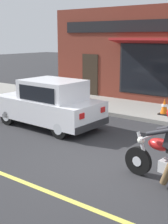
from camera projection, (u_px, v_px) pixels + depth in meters
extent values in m
plane|color=#2B2B2D|center=(110.00, 165.00, 7.23)|extent=(80.00, 80.00, 0.00)
cube|color=gray|center=(116.00, 106.00, 13.04)|extent=(2.60, 22.00, 0.14)
cube|color=maroon|center=(141.00, 56.00, 13.61)|extent=(0.50, 9.20, 4.20)
cube|color=black|center=(162.00, 71.00, 12.86)|extent=(0.04, 3.86, 2.10)
cube|color=black|center=(163.00, 71.00, 12.87)|extent=(0.02, 4.05, 2.20)
cube|color=#2D2319|center=(90.00, 76.00, 15.12)|extent=(0.04, 0.90, 2.10)
cube|color=maroon|center=(161.00, 41.00, 12.32)|extent=(0.81, 4.42, 0.24)
cube|color=black|center=(139.00, 26.00, 13.10)|extent=(0.06, 7.82, 0.50)
cylinder|color=black|center=(138.00, 161.00, 6.69)|extent=(0.17, 0.63, 0.62)
cylinder|color=silver|center=(138.00, 161.00, 6.69)|extent=(0.14, 0.23, 0.22)
ellipsoid|color=#B21919|center=(160.00, 145.00, 6.25)|extent=(0.36, 0.55, 0.24)
cylinder|color=silver|center=(143.00, 148.00, 6.55)|extent=(0.11, 0.33, 0.68)
cylinder|color=silver|center=(148.00, 137.00, 6.41)|extent=(0.56, 0.10, 0.04)
sphere|color=silver|center=(141.00, 140.00, 6.55)|extent=(0.16, 0.16, 0.16)
cylinder|color=#232328|center=(159.00, 132.00, 5.99)|extent=(0.15, 0.53, 0.26)
cylinder|color=black|center=(8.00, 116.00, 10.54)|extent=(0.20, 0.61, 0.60)
cylinder|color=silver|center=(8.00, 116.00, 10.54)|extent=(0.21, 0.34, 0.33)
cylinder|color=black|center=(39.00, 108.00, 11.63)|extent=(0.20, 0.61, 0.60)
cylinder|color=silver|center=(39.00, 108.00, 11.63)|extent=(0.21, 0.34, 0.33)
cylinder|color=black|center=(60.00, 129.00, 9.08)|extent=(0.20, 0.61, 0.60)
cylinder|color=silver|center=(60.00, 129.00, 9.08)|extent=(0.21, 0.34, 0.33)
cylinder|color=black|center=(90.00, 119.00, 10.17)|extent=(0.20, 0.61, 0.60)
cylinder|color=silver|center=(90.00, 119.00, 10.17)|extent=(0.21, 0.34, 0.33)
cube|color=silver|center=(48.00, 109.00, 10.28)|extent=(1.76, 3.75, 0.70)
cube|color=silver|center=(53.00, 90.00, 9.98)|extent=(1.50, 1.95, 0.66)
cube|color=black|center=(34.00, 89.00, 10.52)|extent=(1.34, 0.39, 0.51)
cube|color=black|center=(36.00, 94.00, 9.44)|extent=(0.08, 1.52, 0.46)
cube|color=black|center=(68.00, 88.00, 10.54)|extent=(0.08, 1.52, 0.46)
cube|color=silver|center=(0.00, 100.00, 11.00)|extent=(0.24, 0.05, 0.14)
cube|color=red|center=(82.00, 116.00, 8.74)|extent=(0.20, 0.05, 0.16)
cube|color=silver|center=(22.00, 96.00, 11.77)|extent=(0.24, 0.05, 0.14)
cube|color=red|center=(103.00, 110.00, 9.51)|extent=(0.20, 0.05, 0.16)
cube|color=#28282B|center=(13.00, 108.00, 11.45)|extent=(1.61, 0.17, 0.20)
cube|color=#28282B|center=(92.00, 125.00, 9.23)|extent=(1.61, 0.17, 0.20)
cube|color=black|center=(164.00, 114.00, 11.39)|extent=(0.36, 0.36, 0.04)
cone|color=orange|center=(164.00, 106.00, 11.32)|extent=(0.28, 0.28, 0.56)
cylinder|color=white|center=(164.00, 105.00, 11.32)|extent=(0.20, 0.20, 0.08)
cylinder|color=red|center=(57.00, 93.00, 15.42)|extent=(0.24, 0.24, 0.16)
cylinder|color=red|center=(57.00, 85.00, 15.33)|extent=(0.18, 0.18, 0.58)
sphere|color=red|center=(57.00, 78.00, 15.26)|extent=(0.20, 0.20, 0.20)
cylinder|color=red|center=(55.00, 84.00, 15.22)|extent=(0.10, 0.08, 0.08)
cylinder|color=red|center=(58.00, 84.00, 15.42)|extent=(0.10, 0.08, 0.08)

